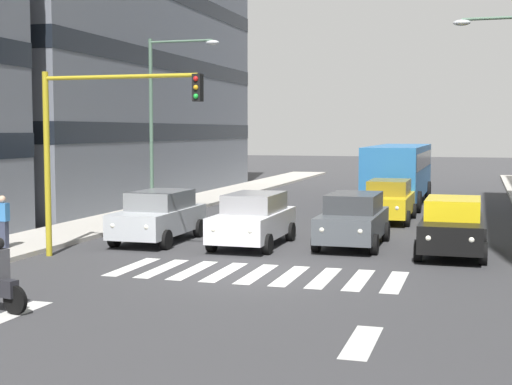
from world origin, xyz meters
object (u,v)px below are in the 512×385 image
car_2 (253,219)px  traffic_light_gantry (91,131)px  pedestrian_waiting (3,221)px  car_1 (353,219)px  car_0 (453,226)px  bus_behind_traffic (399,168)px  street_lamp_right (162,108)px  car_row2_0 (389,200)px  car_3 (159,216)px

car_2 → traffic_light_gantry: traffic_light_gantry is taller
traffic_light_gantry → pedestrian_waiting: (3.11, -0.06, -2.75)m
car_1 → pedestrian_waiting: bearing=23.8°
car_0 → bus_behind_traffic: (3.17, -15.13, 0.97)m
street_lamp_right → bus_behind_traffic: bearing=-134.1°
car_2 → pedestrian_waiting: 7.83m
car_1 → bus_behind_traffic: bus_behind_traffic is taller
car_2 → traffic_light_gantry: (3.85, 3.63, 2.87)m
car_2 → car_row2_0: size_ratio=1.00×
car_3 → traffic_light_gantry: traffic_light_gantry is taller
car_0 → car_row2_0: (2.83, -7.80, 0.00)m
car_3 → car_row2_0: size_ratio=1.00×
car_0 → street_lamp_right: (12.13, -5.87, 3.83)m
street_lamp_right → traffic_light_gantry: bearing=101.7°
car_1 → car_3: 6.53m
car_1 → car_3: size_ratio=1.00×
car_1 → car_row2_0: bearing=-92.8°
street_lamp_right → car_3: bearing=112.7°
street_lamp_right → pedestrian_waiting: street_lamp_right is taller
car_0 → car_1: 3.27m
car_1 → pedestrian_waiting: pedestrian_waiting is taller
car_0 → car_3: same height
car_3 → street_lamp_right: bearing=-67.3°
car_0 → car_1: same height
traffic_light_gantry → bus_behind_traffic: bearing=-110.4°
car_0 → car_1: size_ratio=1.00×
car_row2_0 → street_lamp_right: (9.30, 1.93, 3.83)m
car_1 → street_lamp_right: street_lamp_right is taller
traffic_light_gantry → pedestrian_waiting: traffic_light_gantry is taller
car_0 → car_2: same height
car_0 → car_3: size_ratio=1.00×
street_lamp_right → pedestrian_waiting: 10.26m
car_3 → pedestrian_waiting: pedestrian_waiting is taller
car_0 → traffic_light_gantry: bearing=20.0°
traffic_light_gantry → car_1: bearing=-147.2°
car_1 → street_lamp_right: bearing=-29.4°
car_3 → street_lamp_right: size_ratio=0.60×
bus_behind_traffic → street_lamp_right: 13.20m
car_row2_0 → traffic_light_gantry: 13.92m
car_row2_0 → car_2: bearing=66.2°
car_2 → bus_behind_traffic: (-3.13, -15.19, 0.97)m
car_1 → bus_behind_traffic: bearing=-90.0°
traffic_light_gantry → street_lamp_right: size_ratio=0.74×
car_2 → bus_behind_traffic: bus_behind_traffic is taller
car_1 → pedestrian_waiting: (10.10, 4.45, 0.11)m
bus_behind_traffic → street_lamp_right: bearing=45.9°
car_3 → car_0: bearing=-179.3°
car_1 → traffic_light_gantry: size_ratio=0.81×
traffic_light_gantry → car_3: bearing=-98.3°
car_1 → traffic_light_gantry: 8.79m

